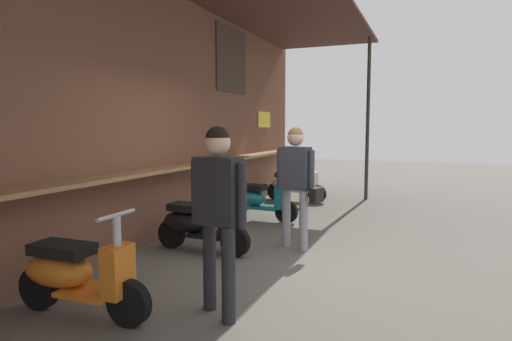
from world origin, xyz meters
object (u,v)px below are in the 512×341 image
shopper_with_handbag (296,175)px  shopper_browsing (218,200)px  scooter_black (197,223)px  scooter_orange (74,273)px  scooter_cream (293,184)px  scooter_teal (256,199)px

shopper_with_handbag → shopper_browsing: shopper_browsing is taller
scooter_black → shopper_browsing: size_ratio=0.83×
scooter_orange → scooter_cream: bearing=88.8°
shopper_browsing → scooter_cream: bearing=20.4°
scooter_teal → scooter_cream: 2.22m
scooter_black → scooter_orange: bearing=-87.2°
scooter_black → shopper_with_handbag: size_ratio=0.84×
scooter_black → scooter_teal: (2.14, -0.00, 0.00)m
scooter_cream → shopper_browsing: 6.20m
scooter_cream → shopper_browsing: (-6.05, -1.19, 0.66)m
scooter_orange → shopper_with_handbag: shopper_with_handbag is taller
scooter_black → scooter_cream: size_ratio=1.00×
scooter_orange → scooter_black: 2.18m
scooter_black → shopper_browsing: shopper_browsing is taller
scooter_teal → scooter_orange: bearing=-87.2°
scooter_orange → shopper_browsing: size_ratio=0.83×
scooter_teal → shopper_browsing: shopper_browsing is taller
scooter_black → shopper_with_handbag: shopper_with_handbag is taller
scooter_orange → scooter_cream: 6.54m
scooter_orange → scooter_black: same height
scooter_orange → scooter_teal: (4.32, -0.00, 0.00)m
scooter_black → scooter_cream: (4.36, -0.00, 0.00)m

